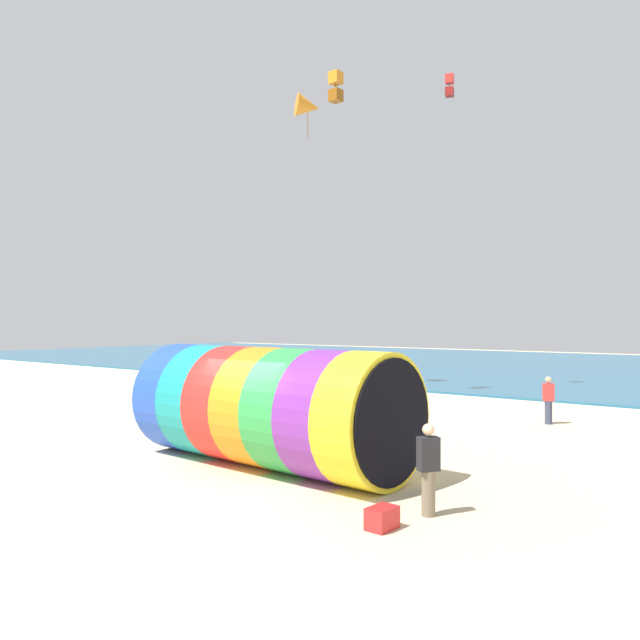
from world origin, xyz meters
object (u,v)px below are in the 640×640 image
kite_red_box (450,86)px  kite_orange_box (336,87)px  kite_handler (428,469)px  bystander_near_water (548,400)px  giant_inflatable_tube (269,407)px  cooler_box (382,518)px  kite_orange_delta (308,106)px

kite_red_box → kite_orange_box: bearing=-117.1°
kite_handler → bystander_near_water: (-1.37, 11.04, -0.02)m
giant_inflatable_tube → bystander_near_water: size_ratio=4.58×
kite_red_box → cooler_box: bearing=-67.5°
kite_orange_delta → bystander_near_water: (12.55, -3.10, -13.11)m
kite_orange_delta → cooler_box: 24.62m
giant_inflatable_tube → kite_orange_delta: kite_orange_delta is taller
giant_inflatable_tube → kite_red_box: (-3.24, 16.31, 13.14)m
kite_orange_delta → bystander_near_water: size_ratio=1.39×
kite_handler → kite_red_box: bearing=114.5°
kite_handler → kite_red_box: (-7.92, 17.37, 13.71)m
kite_orange_box → kite_red_box: size_ratio=1.25×
bystander_near_water → cooler_box: bystander_near_water is taller
kite_orange_delta → bystander_near_water: 18.41m
giant_inflatable_tube → kite_handler: 4.84m
kite_orange_box → bystander_near_water: size_ratio=0.87×
kite_orange_box → bystander_near_water: 15.76m
kite_handler → kite_orange_box: 20.46m
giant_inflatable_tube → bystander_near_water: (3.31, 9.97, -0.60)m
cooler_box → kite_handler: bearing=75.7°
giant_inflatable_tube → kite_orange_delta: (-9.24, 13.08, 12.52)m
kite_orange_box → bystander_near_water: bearing=-5.9°
kite_red_box → bystander_near_water: kite_red_box is taller
kite_orange_delta → kite_red_box: 6.84m
kite_red_box → bystander_near_water: (6.55, -6.34, -13.73)m
giant_inflatable_tube → kite_orange_box: (-5.99, 10.93, 12.09)m
kite_orange_delta → bystander_near_water: kite_orange_delta is taller
bystander_near_water → giant_inflatable_tube: bearing=-108.4°
kite_handler → kite_orange_box: kite_orange_box is taller
giant_inflatable_tube → kite_red_box: 21.19m
kite_orange_delta → cooler_box: kite_orange_delta is taller
kite_handler → kite_orange_delta: size_ratio=0.74×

